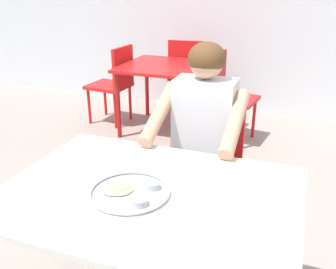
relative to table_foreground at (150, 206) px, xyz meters
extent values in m
cube|color=silver|center=(0.00, 0.00, 0.06)|extent=(1.19, 0.86, 0.03)
cylinder|color=#B2B2B7|center=(-0.54, 0.37, -0.31)|extent=(0.04, 0.04, 0.71)
cylinder|color=#B2B2B7|center=(0.54, 0.37, -0.31)|extent=(0.04, 0.04, 0.71)
cylinder|color=#B7BABF|center=(-0.07, -0.05, 0.07)|extent=(0.33, 0.33, 0.01)
torus|color=#B7BABF|center=(-0.07, -0.05, 0.08)|extent=(0.33, 0.33, 0.01)
cylinder|color=#B2B5BA|center=(0.01, -0.11, 0.09)|extent=(0.06, 0.06, 0.03)
cylinder|color=maroon|center=(0.01, -0.11, 0.10)|extent=(0.05, 0.05, 0.01)
cylinder|color=#B2B5BA|center=(0.01, 0.02, 0.09)|extent=(0.06, 0.06, 0.03)
cylinder|color=#C65119|center=(0.01, 0.02, 0.10)|extent=(0.05, 0.05, 0.01)
ellipsoid|color=#DBB77A|center=(-0.12, -0.05, 0.08)|extent=(0.16, 0.14, 0.01)
ellipsoid|color=tan|center=(-0.12, -0.03, 0.09)|extent=(0.10, 0.07, 0.01)
cube|color=red|center=(0.02, 0.81, -0.24)|extent=(0.43, 0.40, 0.04)
cube|color=red|center=(0.02, 0.99, -0.03)|extent=(0.40, 0.04, 0.40)
cylinder|color=red|center=(0.20, 0.65, -0.46)|extent=(0.03, 0.03, 0.40)
cylinder|color=red|center=(-0.15, 0.64, -0.46)|extent=(0.03, 0.03, 0.40)
cylinder|color=red|center=(0.19, 0.97, -0.46)|extent=(0.03, 0.03, 0.40)
cylinder|color=red|center=(-0.15, 0.97, -0.46)|extent=(0.03, 0.03, 0.40)
cylinder|color=#242424|center=(0.18, 0.36, -0.45)|extent=(0.10, 0.10, 0.44)
cylinder|color=#242424|center=(0.17, 0.56, -0.19)|extent=(0.12, 0.40, 0.12)
cylinder|color=#242424|center=(-0.12, 0.36, -0.45)|extent=(0.10, 0.10, 0.44)
cylinder|color=#242424|center=(-0.13, 0.56, -0.19)|extent=(0.12, 0.40, 0.12)
cube|color=silver|center=(0.02, 0.76, 0.08)|extent=(0.34, 0.20, 0.54)
cylinder|color=tan|center=(0.23, 0.58, 0.19)|extent=(0.08, 0.45, 0.25)
cylinder|color=tan|center=(-0.18, 0.57, 0.19)|extent=(0.08, 0.45, 0.25)
sphere|color=tan|center=(0.02, 0.76, 0.46)|extent=(0.19, 0.19, 0.19)
ellipsoid|color=brown|center=(0.02, 0.76, 0.47)|extent=(0.21, 0.20, 0.18)
cube|color=red|center=(-0.78, 2.36, 0.03)|extent=(0.94, 0.85, 0.03)
cylinder|color=#A31414|center=(-1.19, 2.00, -0.32)|extent=(0.04, 0.04, 0.68)
cylinder|color=#A31414|center=(-0.38, 2.00, -0.32)|extent=(0.04, 0.04, 0.68)
cylinder|color=#A31414|center=(-1.19, 2.73, -0.32)|extent=(0.04, 0.04, 0.68)
cylinder|color=#A31414|center=(-0.38, 2.73, -0.32)|extent=(0.04, 0.04, 0.68)
cube|color=red|center=(-1.51, 2.38, -0.24)|extent=(0.46, 0.43, 0.04)
cube|color=red|center=(-1.31, 2.37, -0.01)|extent=(0.07, 0.38, 0.43)
cylinder|color=red|center=(-1.69, 2.24, -0.46)|extent=(0.03, 0.03, 0.40)
cylinder|color=red|center=(-1.67, 2.56, -0.46)|extent=(0.03, 0.03, 0.40)
cylinder|color=red|center=(-1.35, 2.21, -0.46)|extent=(0.03, 0.03, 0.40)
cylinder|color=red|center=(-1.32, 2.53, -0.46)|extent=(0.03, 0.03, 0.40)
cube|color=red|center=(-0.09, 2.34, -0.24)|extent=(0.48, 0.47, 0.04)
cube|color=red|center=(-0.28, 2.37, -0.01)|extent=(0.09, 0.39, 0.43)
cylinder|color=red|center=(0.10, 2.48, -0.46)|extent=(0.03, 0.03, 0.41)
cylinder|color=red|center=(0.05, 2.15, -0.46)|extent=(0.03, 0.03, 0.41)
cylinder|color=red|center=(-0.23, 2.53, -0.46)|extent=(0.03, 0.03, 0.41)
cylinder|color=red|center=(-0.28, 2.21, -0.46)|extent=(0.03, 0.03, 0.41)
cube|color=red|center=(-0.77, 3.01, -0.22)|extent=(0.46, 0.44, 0.04)
cube|color=red|center=(-0.75, 2.83, 0.01)|extent=(0.40, 0.07, 0.43)
cylinder|color=red|center=(-0.96, 3.16, -0.45)|extent=(0.03, 0.03, 0.43)
cylinder|color=red|center=(-0.61, 3.19, -0.45)|extent=(0.03, 0.03, 0.43)
cylinder|color=red|center=(-0.92, 2.84, -0.45)|extent=(0.03, 0.03, 0.43)
cylinder|color=red|center=(-0.58, 2.87, -0.45)|extent=(0.03, 0.03, 0.43)
camera|label=1|loc=(0.52, -1.20, 0.87)|focal=39.91mm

